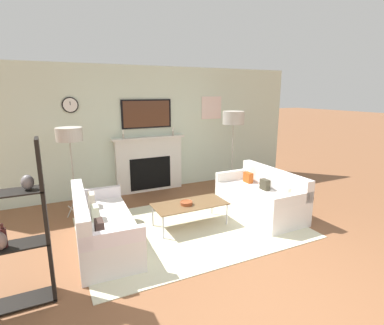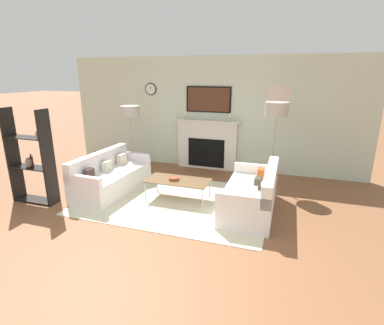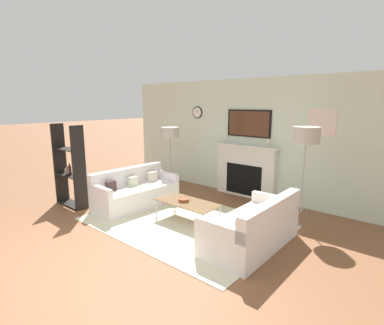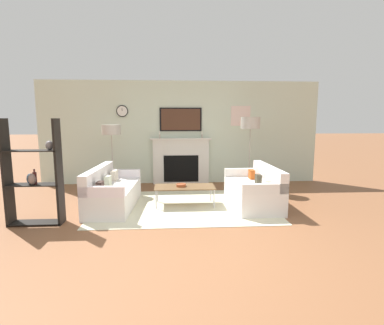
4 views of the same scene
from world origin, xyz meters
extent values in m
plane|color=brown|center=(0.00, 0.00, 0.00)|extent=(60.00, 60.00, 0.00)
cube|color=silver|center=(0.00, 4.34, 1.35)|extent=(7.38, 0.07, 2.70)
cube|color=silver|center=(0.00, 4.23, 0.59)|extent=(1.48, 0.16, 1.17)
cube|color=black|center=(0.00, 4.14, 0.41)|extent=(0.92, 0.01, 0.70)
cube|color=silver|center=(0.00, 4.21, 1.19)|extent=(1.60, 0.22, 0.04)
cylinder|color=#B2AD9E|center=(-0.55, 4.18, 1.26)|extent=(0.04, 0.04, 0.10)
cylinder|color=white|center=(-0.55, 4.18, 1.36)|extent=(0.03, 0.03, 0.09)
cylinder|color=#B2AD9E|center=(0.55, 4.18, 1.26)|extent=(0.04, 0.04, 0.10)
cylinder|color=white|center=(0.55, 4.18, 1.36)|extent=(0.03, 0.03, 0.09)
cube|color=black|center=(0.00, 4.30, 1.70)|extent=(1.10, 0.04, 0.61)
cube|color=#4C2D1E|center=(0.00, 4.28, 1.70)|extent=(1.02, 0.01, 0.55)
cylinder|color=black|center=(-1.51, 4.30, 1.92)|extent=(0.30, 0.02, 0.30)
cylinder|color=silver|center=(-1.51, 4.28, 1.92)|extent=(0.26, 0.00, 0.26)
cube|color=black|center=(-1.51, 4.28, 1.95)|extent=(0.01, 0.00, 0.07)
cube|color=beige|center=(1.60, 4.30, 1.80)|extent=(0.52, 0.02, 0.52)
cube|color=beige|center=(0.00, 2.11, 0.01)|extent=(3.43, 2.44, 0.01)
cube|color=white|center=(-1.36, 2.11, 0.22)|extent=(0.84, 1.81, 0.43)
cube|color=white|center=(-1.66, 2.12, 0.61)|extent=(0.24, 1.78, 0.36)
cube|color=white|center=(-1.32, 2.94, 0.52)|extent=(0.77, 0.14, 0.18)
cube|color=white|center=(-1.40, 1.27, 0.52)|extent=(0.77, 0.14, 0.18)
cube|color=beige|center=(-1.45, 2.63, 0.54)|extent=(0.13, 0.22, 0.21)
cube|color=beige|center=(-1.48, 2.11, 0.53)|extent=(0.11, 0.20, 0.20)
cube|color=#3C2C26|center=(-1.50, 1.59, 0.53)|extent=(0.10, 0.20, 0.20)
cube|color=white|center=(1.36, 2.11, 0.22)|extent=(0.83, 1.71, 0.43)
cube|color=white|center=(1.69, 2.11, 0.61)|extent=(0.17, 1.70, 0.36)
cube|color=white|center=(1.37, 1.30, 0.52)|extent=(0.82, 0.11, 0.18)
cube|color=white|center=(1.36, 2.91, 0.52)|extent=(0.82, 0.11, 0.18)
cube|color=beige|center=(1.49, 1.61, 0.53)|extent=(0.12, 0.20, 0.19)
cube|color=#3C3729|center=(1.49, 2.11, 0.53)|extent=(0.10, 0.19, 0.19)
cube|color=#B04C1A|center=(1.48, 2.61, 0.53)|extent=(0.10, 0.20, 0.20)
cube|color=brown|center=(0.01, 2.17, 0.38)|extent=(1.20, 0.57, 0.02)
cylinder|color=#B7B7BC|center=(-0.54, 1.92, 0.19)|extent=(0.02, 0.02, 0.37)
cylinder|color=#B7B7BC|center=(0.57, 1.92, 0.19)|extent=(0.02, 0.02, 0.37)
cylinder|color=#B7B7BC|center=(-0.54, 2.42, 0.19)|extent=(0.02, 0.02, 0.37)
cylinder|color=#B7B7BC|center=(0.57, 2.42, 0.19)|extent=(0.02, 0.02, 0.37)
cylinder|color=#984724|center=(-0.06, 2.15, 0.41)|extent=(0.19, 0.19, 0.05)
torus|color=#A24A28|center=(-0.06, 2.15, 0.44)|extent=(0.20, 0.20, 0.02)
cylinder|color=#9E998E|center=(-1.53, 3.44, 0.12)|extent=(0.09, 0.23, 0.26)
cylinder|color=#9E998E|center=(-1.72, 3.49, 0.12)|extent=(0.17, 0.19, 0.26)
cylinder|color=#9E998E|center=(-1.66, 3.30, 0.12)|extent=(0.23, 0.07, 0.26)
cylinder|color=#9E998E|center=(-1.64, 3.41, 0.80)|extent=(0.02, 0.02, 1.11)
cylinder|color=#B2ADA3|center=(-1.64, 3.41, 1.47)|extent=(0.43, 0.43, 0.23)
cylinder|color=#9E998E|center=(1.74, 3.44, 0.13)|extent=(0.09, 0.23, 0.28)
cylinder|color=#9E998E|center=(1.55, 3.49, 0.13)|extent=(0.17, 0.19, 0.28)
cylinder|color=#9E998E|center=(1.61, 3.30, 0.13)|extent=(0.23, 0.07, 0.28)
cylinder|color=#9E998E|center=(1.64, 3.41, 0.88)|extent=(0.02, 0.02, 1.22)
cylinder|color=#B2ADA3|center=(1.64, 3.41, 1.63)|extent=(0.46, 0.46, 0.28)
cube|color=black|center=(-2.88, 1.25, 0.87)|extent=(0.04, 0.28, 1.73)
cube|color=black|center=(-2.06, 1.25, 0.87)|extent=(0.04, 0.28, 1.73)
cube|color=black|center=(-2.47, 1.25, 0.03)|extent=(0.85, 0.28, 0.02)
cube|color=black|center=(-2.47, 1.25, 0.67)|extent=(0.85, 0.28, 0.01)
cube|color=black|center=(-2.47, 1.25, 1.22)|extent=(0.85, 0.28, 0.02)
cylinder|color=#3D1919|center=(-2.45, 1.24, 0.77)|extent=(0.06, 0.06, 0.20)
cylinder|color=#3D1919|center=(-2.45, 1.24, 0.90)|extent=(0.03, 0.03, 0.05)
ellipsoid|color=#314C63|center=(-2.52, 1.24, 0.76)|extent=(0.11, 0.11, 0.18)
ellipsoid|color=gray|center=(-2.18, 1.25, 1.30)|extent=(0.12, 0.12, 0.15)
ellipsoid|color=gray|center=(-2.47, 1.20, 0.76)|extent=(0.11, 0.11, 0.18)
camera|label=1|loc=(-1.96, -1.97, 2.16)|focal=28.00mm
camera|label=2|loc=(1.94, -2.74, 2.31)|focal=28.00mm
camera|label=3|loc=(3.47, -1.72, 2.17)|focal=28.00mm
camera|label=4|loc=(-0.22, -3.66, 1.73)|focal=28.00mm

